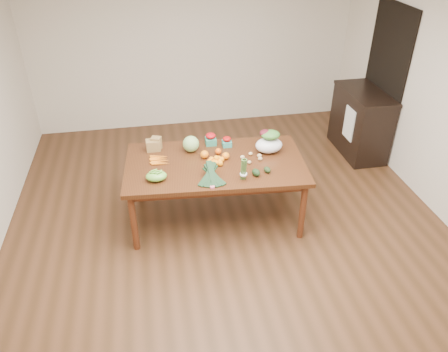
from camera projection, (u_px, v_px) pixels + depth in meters
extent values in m
plane|color=#50301B|center=(231.00, 235.00, 4.92)|extent=(6.00, 6.00, 0.00)
cube|color=beige|center=(193.00, 42.00, 6.67)|extent=(5.00, 0.02, 2.70)
cube|color=#41220F|center=(216.00, 190.00, 5.01)|extent=(2.04, 1.24, 0.75)
cube|color=black|center=(384.00, 82.00, 6.06)|extent=(0.02, 1.00, 2.10)
cube|color=black|center=(360.00, 122.00, 6.30)|extent=(0.52, 1.02, 0.94)
cube|color=white|center=(349.00, 124.00, 6.08)|extent=(0.02, 0.28, 0.45)
sphere|color=#A8CF77|center=(191.00, 144.00, 4.97)|extent=(0.19, 0.19, 0.19)
sphere|color=orange|center=(204.00, 154.00, 4.86)|extent=(0.09, 0.09, 0.09)
sphere|color=#F7540F|center=(218.00, 151.00, 4.94)|extent=(0.07, 0.07, 0.07)
sphere|color=#FF5C0F|center=(226.00, 156.00, 4.84)|extent=(0.08, 0.08, 0.08)
ellipsoid|color=#69B13C|center=(156.00, 176.00, 4.48)|extent=(0.22, 0.16, 0.10)
ellipsoid|color=tan|center=(242.00, 157.00, 4.86)|extent=(0.05, 0.05, 0.04)
ellipsoid|color=tan|center=(249.00, 162.00, 4.77)|extent=(0.05, 0.04, 0.04)
ellipsoid|color=#DDC17F|center=(259.00, 156.00, 4.88)|extent=(0.05, 0.05, 0.04)
ellipsoid|color=tan|center=(251.00, 154.00, 4.93)|extent=(0.05, 0.04, 0.04)
ellipsoid|color=tan|center=(260.00, 159.00, 4.83)|extent=(0.05, 0.04, 0.04)
ellipsoid|color=black|center=(256.00, 172.00, 4.56)|extent=(0.10, 0.13, 0.07)
ellipsoid|color=black|center=(267.00, 170.00, 4.61)|extent=(0.09, 0.11, 0.06)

